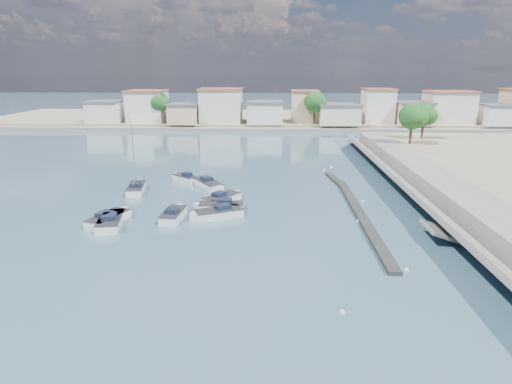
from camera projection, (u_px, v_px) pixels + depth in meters
ground at (284, 157)px, 72.30m from camera, size 400.00×400.00×0.00m
seawall_walkway at (464, 201)px, 45.41m from camera, size 5.00×90.00×1.80m
breakwater at (355, 207)px, 45.76m from camera, size 2.00×31.02×0.35m
far_shore_land at (280, 119)px, 122.03m from camera, size 160.00×40.00×1.40m
far_shore_quay at (281, 130)px, 101.95m from camera, size 160.00×2.50×0.80m
far_town at (324, 108)px, 105.96m from camera, size 113.01×12.80×8.35m
shore_trees at (319, 106)px, 97.24m from camera, size 74.56×38.32×7.92m
motorboat_a at (111, 221)px, 40.95m from camera, size 3.02×5.89×1.48m
motorboat_b at (110, 218)px, 41.55m from camera, size 3.30×5.40×1.48m
motorboat_c at (219, 207)px, 44.95m from camera, size 5.22×1.99×1.48m
motorboat_d at (216, 214)px, 42.84m from camera, size 5.26×3.84×1.48m
motorboat_e at (174, 215)px, 42.59m from camera, size 1.99×4.87×1.48m
motorboat_f at (184, 179)px, 56.65m from camera, size 3.97×3.67×1.48m
motorboat_g at (209, 185)px, 53.47m from camera, size 4.38×5.25×1.48m
motorboat_h at (224, 198)px, 47.93m from camera, size 4.21×4.75×1.48m
sailboat at (137, 188)px, 52.06m from camera, size 2.63×5.88×9.00m
mooring_buoys at (349, 208)px, 45.80m from camera, size 6.15×40.58×0.37m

